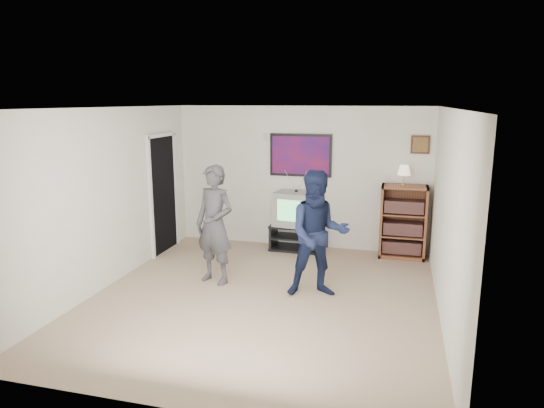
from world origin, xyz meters
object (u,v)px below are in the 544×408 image
at_px(person_short, 318,234).
at_px(person_tall, 215,225).
at_px(bookshelf, 403,222).
at_px(media_stand, 296,237).
at_px(crt_television, 296,208).

bearing_deg(person_short, person_tall, 159.05).
bearing_deg(bookshelf, person_short, -119.12).
height_order(bookshelf, person_tall, person_tall).
distance_m(media_stand, person_tall, 2.09).
bearing_deg(person_tall, crt_television, 83.97).
bearing_deg(crt_television, bookshelf, 9.21).
bearing_deg(person_tall, person_short, 13.46).
xyz_separation_m(crt_television, person_short, (0.71, -1.93, 0.11)).
xyz_separation_m(bookshelf, person_tall, (-2.62, -1.87, 0.24)).
relative_size(crt_television, bookshelf, 0.57).
bearing_deg(bookshelf, person_tall, -144.49).
height_order(media_stand, bookshelf, bookshelf).
bearing_deg(person_short, media_stand, 93.19).
height_order(media_stand, person_tall, person_tall).
distance_m(crt_television, person_short, 2.06).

